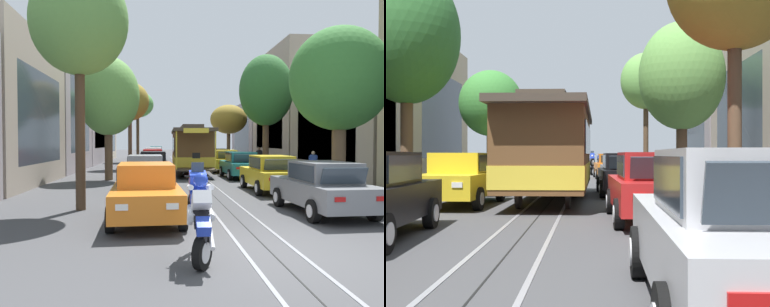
# 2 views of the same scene
# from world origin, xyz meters

# --- Properties ---
(ground_plane) EXTENTS (160.00, 160.00, 0.00)m
(ground_plane) POSITION_xyz_m (0.00, 19.26, 0.00)
(ground_plane) COLOR #424244
(trolley_track_rails) EXTENTS (1.14, 56.16, 0.01)m
(trolley_track_rails) POSITION_xyz_m (0.00, 22.08, 0.00)
(trolley_track_rails) COLOR gray
(trolley_track_rails) RESTS_ON ground
(building_facade_left) EXTENTS (5.74, 47.86, 10.49)m
(building_facade_left) POSITION_xyz_m (-10.61, 23.92, 4.26)
(building_facade_left) COLOR gray
(building_facade_left) RESTS_ON ground
(building_facade_right) EXTENTS (5.07, 47.86, 10.62)m
(building_facade_right) POSITION_xyz_m (10.36, 22.08, 4.30)
(building_facade_right) COLOR tan
(building_facade_right) RESTS_ON ground
(parked_car_orange_near_left) EXTENTS (2.13, 4.42, 1.58)m
(parked_car_orange_near_left) POSITION_xyz_m (-2.56, 3.30, 0.80)
(parked_car_orange_near_left) COLOR orange
(parked_car_orange_near_left) RESTS_ON ground
(parked_car_grey_second_left) EXTENTS (2.07, 4.39, 1.58)m
(parked_car_grey_second_left) POSITION_xyz_m (-2.81, 9.93, 0.80)
(parked_car_grey_second_left) COLOR slate
(parked_car_grey_second_left) RESTS_ON ground
(parked_car_black_mid_left) EXTENTS (2.08, 4.39, 1.58)m
(parked_car_black_mid_left) POSITION_xyz_m (-2.57, 16.52, 0.80)
(parked_car_black_mid_left) COLOR black
(parked_car_black_mid_left) RESTS_ON ground
(parked_car_red_fourth_left) EXTENTS (2.06, 4.39, 1.58)m
(parked_car_red_fourth_left) POSITION_xyz_m (-2.71, 23.73, 0.80)
(parked_car_red_fourth_left) COLOR red
(parked_car_red_fourth_left) RESTS_ON ground
(parked_car_silver_fifth_left) EXTENTS (2.07, 4.39, 1.58)m
(parked_car_silver_fifth_left) POSITION_xyz_m (-2.73, 30.31, 0.80)
(parked_car_silver_fifth_left) COLOR #B7B7BC
(parked_car_silver_fifth_left) RESTS_ON ground
(parked_car_white_sixth_left) EXTENTS (2.00, 4.36, 1.58)m
(parked_car_white_sixth_left) POSITION_xyz_m (-2.67, 36.29, 0.80)
(parked_car_white_sixth_left) COLOR silver
(parked_car_white_sixth_left) RESTS_ON ground
(parked_car_teal_far_left) EXTENTS (2.03, 4.38, 1.58)m
(parked_car_teal_far_left) POSITION_xyz_m (-2.61, 43.24, 0.80)
(parked_car_teal_far_left) COLOR #196B70
(parked_car_teal_far_left) RESTS_ON ground
(parked_car_grey_near_right) EXTENTS (2.12, 4.41, 1.58)m
(parked_car_grey_near_right) POSITION_xyz_m (2.76, 3.90, 0.80)
(parked_car_grey_near_right) COLOR slate
(parked_car_grey_near_right) RESTS_ON ground
(parked_car_yellow_second_right) EXTENTS (2.02, 4.37, 1.58)m
(parked_car_yellow_second_right) POSITION_xyz_m (2.68, 9.10, 0.80)
(parked_car_yellow_second_right) COLOR gold
(parked_car_yellow_second_right) RESTS_ON ground
(parked_car_teal_mid_right) EXTENTS (2.03, 4.37, 1.58)m
(parked_car_teal_mid_right) POSITION_xyz_m (2.66, 15.33, 0.80)
(parked_car_teal_mid_right) COLOR #196B70
(parked_car_teal_mid_right) RESTS_ON ground
(parked_car_yellow_fourth_right) EXTENTS (2.14, 4.42, 1.58)m
(parked_car_yellow_fourth_right) POSITION_xyz_m (2.59, 20.30, 0.80)
(parked_car_yellow_fourth_right) COLOR gold
(parked_car_yellow_fourth_right) RESTS_ON ground
(parked_car_black_fifth_right) EXTENTS (2.15, 4.42, 1.58)m
(parked_car_black_fifth_right) POSITION_xyz_m (2.83, 26.29, 0.80)
(parked_car_black_fifth_right) COLOR black
(parked_car_black_fifth_right) RESTS_ON ground
(parked_car_white_sixth_right) EXTENTS (2.14, 4.42, 1.58)m
(parked_car_white_sixth_right) POSITION_xyz_m (2.74, 31.90, 0.80)
(parked_car_white_sixth_right) COLOR silver
(parked_car_white_sixth_right) RESTS_ON ground
(parked_car_orange_far_right) EXTENTS (2.03, 4.37, 1.58)m
(parked_car_orange_far_right) POSITION_xyz_m (2.70, 37.11, 0.80)
(parked_car_orange_far_right) COLOR orange
(parked_car_orange_far_right) RESTS_ON ground
(street_tree_kerb_left_near) EXTENTS (3.10, 2.63, 7.74)m
(street_tree_kerb_left_near) POSITION_xyz_m (-4.70, 5.14, 5.96)
(street_tree_kerb_left_near) COLOR #4C3826
(street_tree_kerb_left_near) RESTS_ON ground
(street_tree_kerb_left_second) EXTENTS (3.53, 3.36, 6.99)m
(street_tree_kerb_left_second) POSITION_xyz_m (-5.05, 14.84, 4.73)
(street_tree_kerb_left_second) COLOR brown
(street_tree_kerb_left_second) RESTS_ON ground
(street_tree_kerb_left_mid) EXTENTS (3.08, 2.81, 6.96)m
(street_tree_kerb_left_mid) POSITION_xyz_m (-4.52, 23.97, 5.37)
(street_tree_kerb_left_mid) COLOR brown
(street_tree_kerb_left_mid) RESTS_ON ground
(street_tree_kerb_left_fourth) EXTENTS (3.42, 3.35, 7.63)m
(street_tree_kerb_left_fourth) POSITION_xyz_m (-4.48, 34.69, 6.15)
(street_tree_kerb_left_fourth) COLOR #4C3826
(street_tree_kerb_left_fourth) RESTS_ON ground
(street_tree_kerb_right_near) EXTENTS (3.72, 3.52, 6.47)m
(street_tree_kerb_right_near) POSITION_xyz_m (4.52, 6.51, 4.49)
(street_tree_kerb_right_near) COLOR brown
(street_tree_kerb_right_near) RESTS_ON ground
(street_tree_kerb_right_second) EXTENTS (3.63, 3.77, 8.07)m
(street_tree_kerb_right_second) POSITION_xyz_m (5.04, 18.31, 5.63)
(street_tree_kerb_right_second) COLOR brown
(street_tree_kerb_right_second) RESTS_ON ground
(street_tree_kerb_right_mid) EXTENTS (3.65, 3.97, 5.85)m
(street_tree_kerb_right_mid) POSITION_xyz_m (4.71, 30.55, 4.38)
(street_tree_kerb_right_mid) COLOR brown
(street_tree_kerb_right_mid) RESTS_ON ground
(cable_car_trolley) EXTENTS (2.73, 9.16, 3.28)m
(cable_car_trolley) POSITION_xyz_m (-0.00, 19.17, 1.66)
(cable_car_trolley) COLOR brown
(cable_car_trolley) RESTS_ON ground
(motorcycle_with_rider) EXTENTS (0.50, 1.86, 1.79)m
(motorcycle_with_rider) POSITION_xyz_m (-1.46, -0.52, 0.94)
(motorcycle_with_rider) COLOR black
(motorcycle_with_rider) RESTS_ON ground
(pedestrian_on_left_pavement) EXTENTS (0.55, 0.27, 1.62)m
(pedestrian_on_left_pavement) POSITION_xyz_m (7.18, 15.37, 0.91)
(pedestrian_on_left_pavement) COLOR #4C4233
(pedestrian_on_left_pavement) RESTS_ON ground
(pedestrian_on_right_pavement) EXTENTS (0.55, 0.29, 1.70)m
(pedestrian_on_right_pavement) POSITION_xyz_m (6.41, 25.16, 0.96)
(pedestrian_on_right_pavement) COLOR black
(pedestrian_on_right_pavement) RESTS_ON ground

